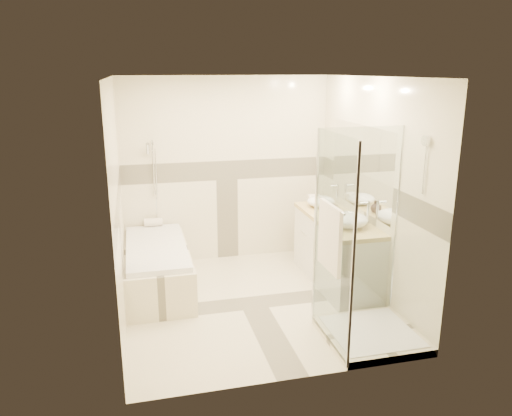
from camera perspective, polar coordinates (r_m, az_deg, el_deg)
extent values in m
cube|color=beige|center=(5.80, -0.37, -10.81)|extent=(2.80, 3.00, 0.01)
cube|color=white|center=(5.20, -0.42, 14.83)|extent=(2.80, 3.00, 0.01)
cube|color=beige|center=(6.80, -3.36, 4.33)|extent=(2.80, 0.01, 2.50)
cube|color=beige|center=(3.97, 4.68, -3.91)|extent=(2.80, 0.01, 2.50)
cube|color=beige|center=(5.23, -15.55, 0.34)|extent=(0.01, 3.00, 2.50)
cube|color=beige|center=(5.84, 13.14, 2.07)|extent=(0.01, 3.00, 2.50)
cube|color=white|center=(6.05, 11.84, 4.56)|extent=(0.01, 1.60, 1.00)
cylinder|color=silver|center=(6.64, -11.65, 4.64)|extent=(0.02, 0.02, 0.70)
cube|color=beige|center=(6.16, -11.20, -6.89)|extent=(0.75, 1.70, 0.50)
cube|color=white|center=(6.06, -11.34, -4.44)|extent=(0.69, 1.60, 0.06)
ellipsoid|color=white|center=(6.08, -11.31, -4.88)|extent=(0.56, 1.40, 0.16)
cube|color=silver|center=(6.23, 9.11, -5.04)|extent=(0.55, 1.60, 0.80)
cylinder|color=silver|center=(5.73, 8.04, -5.27)|extent=(0.01, 0.24, 0.01)
cylinder|color=silver|center=(6.43, 5.41, -2.83)|extent=(0.01, 0.24, 0.01)
cube|color=tan|center=(6.10, 9.28, -1.30)|extent=(0.57, 1.62, 0.05)
cube|color=beige|center=(5.21, 13.01, -13.97)|extent=(0.90, 0.90, 0.08)
cube|color=white|center=(5.18, 13.04, -13.54)|extent=(0.80, 0.80, 0.01)
cube|color=white|center=(4.62, 8.81, -4.00)|extent=(0.01, 0.90, 2.00)
cube|color=white|center=(5.18, 11.49, -1.97)|extent=(0.90, 0.01, 2.00)
cylinder|color=silver|center=(4.23, 11.07, -5.97)|extent=(0.03, 0.03, 2.00)
cylinder|color=silver|center=(5.01, 6.79, -2.35)|extent=(0.03, 0.03, 2.00)
cylinder|color=silver|center=(5.38, 15.81, -1.57)|extent=(0.03, 0.03, 2.00)
cylinder|color=silver|center=(4.80, 18.82, 7.30)|extent=(0.03, 0.10, 0.10)
cylinder|color=silver|center=(4.50, 8.58, 0.28)|extent=(0.02, 0.60, 0.02)
cube|color=white|center=(4.58, 8.43, -3.34)|extent=(0.04, 0.48, 0.62)
ellipsoid|color=white|center=(6.52, 7.42, 0.76)|extent=(0.36, 0.36, 0.14)
ellipsoid|color=white|center=(5.72, 10.62, -1.33)|extent=(0.42, 0.42, 0.17)
cylinder|color=silver|center=(6.58, 9.27, 1.48)|extent=(0.03, 0.03, 0.28)
cylinder|color=silver|center=(6.53, 8.90, 2.49)|extent=(0.10, 0.02, 0.02)
cylinder|color=silver|center=(5.80, 12.67, -0.60)|extent=(0.03, 0.03, 0.29)
cylinder|color=silver|center=(5.75, 12.29, 0.55)|extent=(0.10, 0.02, 0.02)
imported|color=black|center=(6.08, 9.06, -0.33)|extent=(0.09, 0.09, 0.15)
imported|color=black|center=(6.15, 8.77, -0.15)|extent=(0.15, 0.15, 0.15)
cube|color=white|center=(6.71, 6.77, 0.96)|extent=(0.20, 0.29, 0.08)
cylinder|color=white|center=(6.76, -11.66, -1.59)|extent=(0.24, 0.11, 0.11)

